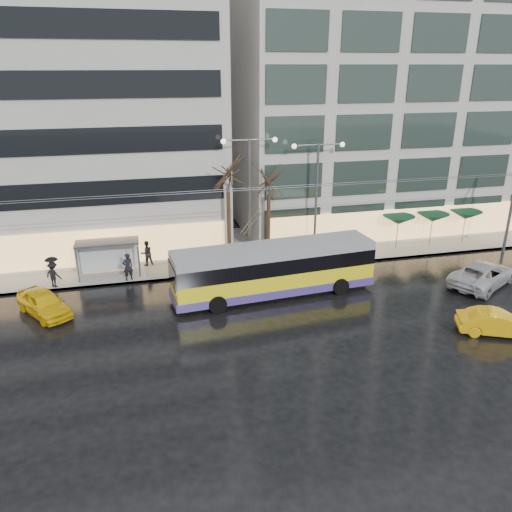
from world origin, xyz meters
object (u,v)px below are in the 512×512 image
object	(u,v)px
trolleybus	(274,271)
street_lamp_near	(250,184)
taxi_a	(44,303)
bus_shelter	(102,250)

from	to	relation	value
trolleybus	street_lamp_near	world-z (taller)	street_lamp_near
trolleybus	street_lamp_near	distance (m)	7.10
taxi_a	street_lamp_near	bearing A→B (deg)	-13.22
street_lamp_near	taxi_a	bearing A→B (deg)	-159.43
bus_shelter	taxi_a	bearing A→B (deg)	-122.76
bus_shelter	street_lamp_near	bearing A→B (deg)	0.63
bus_shelter	taxi_a	size ratio (longest dim) A/B	0.97
trolleybus	bus_shelter	xyz separation A→B (m)	(-10.67, 5.48, 0.34)
trolleybus	taxi_a	size ratio (longest dim) A/B	3.03
trolleybus	street_lamp_near	bearing A→B (deg)	92.99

